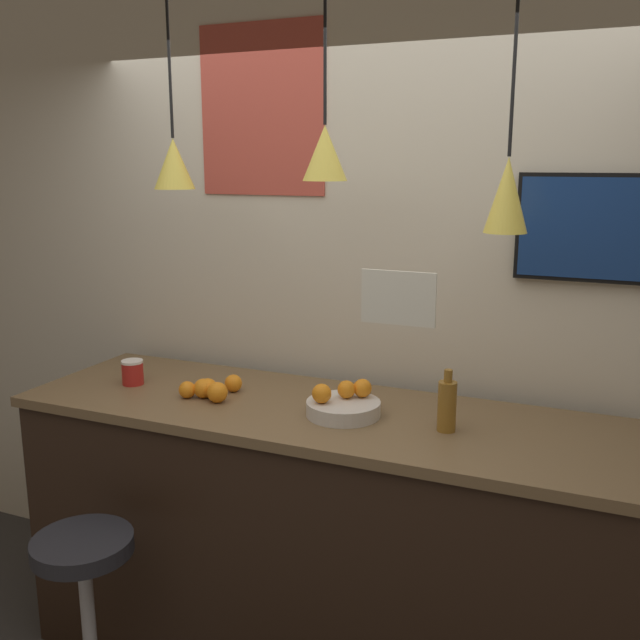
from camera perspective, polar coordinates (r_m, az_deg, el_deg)
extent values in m
cube|color=beige|center=(3.09, 3.49, 1.46)|extent=(8.00, 0.06, 2.90)
cube|color=black|center=(3.00, 0.00, -17.59)|extent=(2.37, 0.69, 1.08)
cube|color=brown|center=(2.76, 0.00, -7.52)|extent=(2.41, 0.73, 0.04)
cylinder|color=#B7B7BC|center=(2.96, -17.94, -22.95)|extent=(0.05, 0.05, 0.67)
cylinder|color=#232328|center=(2.77, -18.47, -16.75)|extent=(0.36, 0.36, 0.06)
cylinder|color=beige|center=(2.68, 1.88, -7.07)|extent=(0.28, 0.28, 0.06)
sphere|color=orange|center=(2.69, 2.13, -5.57)|extent=(0.07, 0.07, 0.07)
sphere|color=orange|center=(2.64, 0.13, -5.90)|extent=(0.07, 0.07, 0.07)
sphere|color=orange|center=(2.71, 3.42, -5.46)|extent=(0.07, 0.07, 0.07)
sphere|color=orange|center=(2.96, -6.95, -5.04)|extent=(0.07, 0.07, 0.07)
sphere|color=orange|center=(2.90, -9.31, -5.42)|extent=(0.08, 0.08, 0.08)
sphere|color=orange|center=(2.91, -10.58, -5.50)|extent=(0.07, 0.07, 0.07)
sphere|color=orange|center=(2.84, -8.21, -5.75)|extent=(0.08, 0.08, 0.08)
sphere|color=orange|center=(2.93, -9.21, -5.36)|extent=(0.07, 0.07, 0.07)
sphere|color=orange|center=(2.90, -8.98, -5.40)|extent=(0.08, 0.08, 0.08)
cylinder|color=olive|center=(2.55, 10.12, -6.83)|extent=(0.07, 0.07, 0.18)
cylinder|color=olive|center=(2.52, 10.22, -4.42)|extent=(0.03, 0.03, 0.04)
cylinder|color=red|center=(3.13, -14.76, -4.16)|extent=(0.09, 0.09, 0.09)
cylinder|color=white|center=(3.12, -14.81, -3.24)|extent=(0.09, 0.09, 0.01)
cylinder|color=black|center=(2.98, -12.01, 20.48)|extent=(0.01, 0.01, 0.67)
cone|color=#EAD14C|center=(2.95, -11.62, 12.15)|extent=(0.16, 0.16, 0.20)
sphere|color=#F9EFCC|center=(2.95, -11.55, 10.62)|extent=(0.04, 0.04, 0.04)
cylinder|color=black|center=(2.67, 0.41, 22.10)|extent=(0.01, 0.01, 0.63)
cone|color=#EAD14C|center=(2.63, 0.40, 13.22)|extent=(0.16, 0.16, 0.20)
sphere|color=#F9EFCC|center=(2.63, 0.39, 11.51)|extent=(0.04, 0.04, 0.04)
cylinder|color=black|center=(2.48, 15.41, 21.07)|extent=(0.01, 0.01, 0.74)
cone|color=#EAD14C|center=(2.46, 14.73, 9.64)|extent=(0.14, 0.14, 0.25)
sphere|color=#F9EFCC|center=(2.46, 14.59, 7.23)|extent=(0.04, 0.04, 0.04)
cube|color=black|center=(2.82, 22.05, 6.79)|extent=(0.65, 0.04, 0.40)
cube|color=navy|center=(2.80, 22.03, 6.76)|extent=(0.62, 0.01, 0.37)
cube|color=white|center=(2.23, 6.27, 1.76)|extent=(0.24, 0.01, 0.17)
cube|color=#C64C3D|center=(3.19, -4.72, 16.40)|extent=(0.59, 0.01, 0.72)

